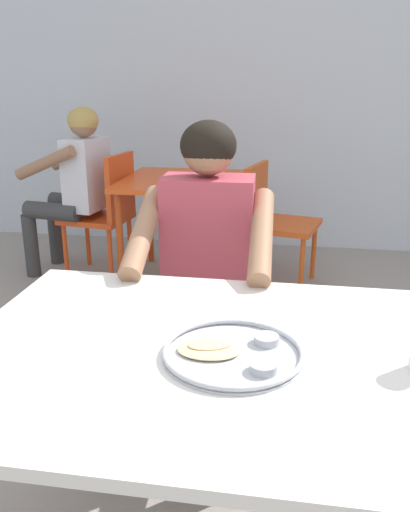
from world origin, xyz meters
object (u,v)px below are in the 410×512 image
at_px(diner_foreground, 205,260).
at_px(patron_background, 75,177).
at_px(table_background_red, 188,192).
at_px(chair_foreground, 212,299).
at_px(table_foreground, 207,372).
at_px(thali_tray, 233,352).
at_px(chair_red_left, 107,209).
at_px(chair_red_right, 273,216).

relative_size(diner_foreground, patron_background, 1.03).
bearing_deg(table_background_red, diner_foreground, -76.80).
bearing_deg(chair_foreground, table_foreground, -82.39).
bearing_deg(patron_background, diner_foreground, -54.22).
bearing_deg(table_foreground, chair_foreground, 97.61).
distance_m(table_foreground, diner_foreground, 0.71).
height_order(thali_tray, chair_foreground, chair_foreground).
bearing_deg(thali_tray, table_foreground, 155.88).
height_order(diner_foreground, patron_background, diner_foreground).
height_order(table_foreground, chair_red_left, chair_red_left).
height_order(thali_tray, diner_foreground, diner_foreground).
distance_m(chair_foreground, diner_foreground, 0.33).
height_order(chair_foreground, diner_foreground, diner_foreground).
bearing_deg(chair_red_left, thali_tray, -64.17).
xyz_separation_m(thali_tray, diner_foreground, (-0.18, 0.73, -0.03)).
height_order(diner_foreground, chair_red_left, diner_foreground).
height_order(chair_foreground, table_background_red, chair_foreground).
distance_m(table_foreground, thali_tray, 0.11).
xyz_separation_m(chair_foreground, chair_red_right, (0.19, 1.46, 0.00)).
distance_m(diner_foreground, table_background_red, 1.65).
distance_m(table_foreground, patron_background, 2.65).
relative_size(table_foreground, chair_red_right, 1.51).
bearing_deg(chair_foreground, diner_foreground, -88.52).
xyz_separation_m(diner_foreground, chair_red_left, (-0.95, 1.62, -0.23)).
bearing_deg(patron_background, chair_foreground, -50.46).
distance_m(thali_tray, diner_foreground, 0.75).
distance_m(thali_tray, chair_red_right, 2.42).
xyz_separation_m(table_foreground, patron_background, (-1.29, 2.32, 0.03)).
xyz_separation_m(table_foreground, table_background_red, (-0.49, 2.30, -0.04)).
distance_m(chair_foreground, table_background_red, 1.45).
bearing_deg(patron_background, chair_red_right, 2.14).
height_order(table_foreground, thali_tray, thali_tray).
bearing_deg(chair_red_right, chair_foreground, -97.53).
distance_m(chair_red_left, patron_background, 0.30).
relative_size(diner_foreground, chair_red_right, 1.50).
xyz_separation_m(table_background_red, patron_background, (-0.79, 0.02, 0.07)).
bearing_deg(chair_red_left, diner_foreground, -59.56).
height_order(table_foreground, diner_foreground, diner_foreground).
height_order(chair_foreground, patron_background, patron_background).
height_order(diner_foreground, chair_red_right, diner_foreground).
relative_size(thali_tray, patron_background, 0.28).
xyz_separation_m(table_foreground, chair_foreground, (-0.12, 0.91, -0.20)).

